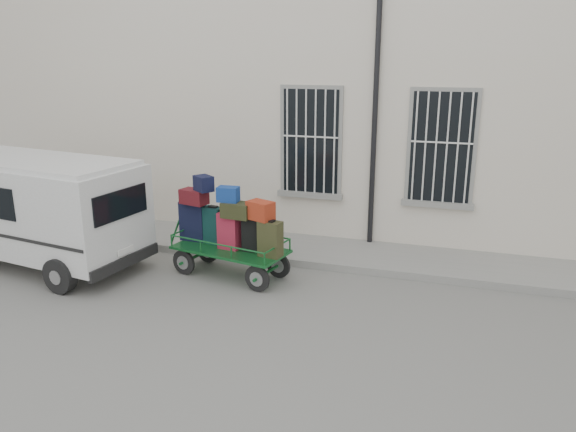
% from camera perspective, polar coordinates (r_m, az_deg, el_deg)
% --- Properties ---
extents(ground, '(80.00, 80.00, 0.00)m').
position_cam_1_polar(ground, '(9.86, -0.10, -8.12)').
color(ground, slate).
rests_on(ground, ground).
extents(building, '(24.00, 5.15, 6.00)m').
position_cam_1_polar(building, '(14.37, 6.66, 11.84)').
color(building, beige).
rests_on(building, ground).
extents(sidewalk, '(24.00, 1.70, 0.15)m').
position_cam_1_polar(sidewalk, '(11.80, 3.12, -3.58)').
color(sidewalk, gray).
rests_on(sidewalk, ground).
extents(luggage_cart, '(2.57, 1.39, 1.89)m').
position_cam_1_polar(luggage_cart, '(10.48, -6.02, -1.36)').
color(luggage_cart, black).
rests_on(luggage_cart, ground).
extents(van, '(4.47, 2.44, 2.14)m').
position_cam_1_polar(van, '(11.92, -23.99, 1.02)').
color(van, silver).
rests_on(van, ground).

